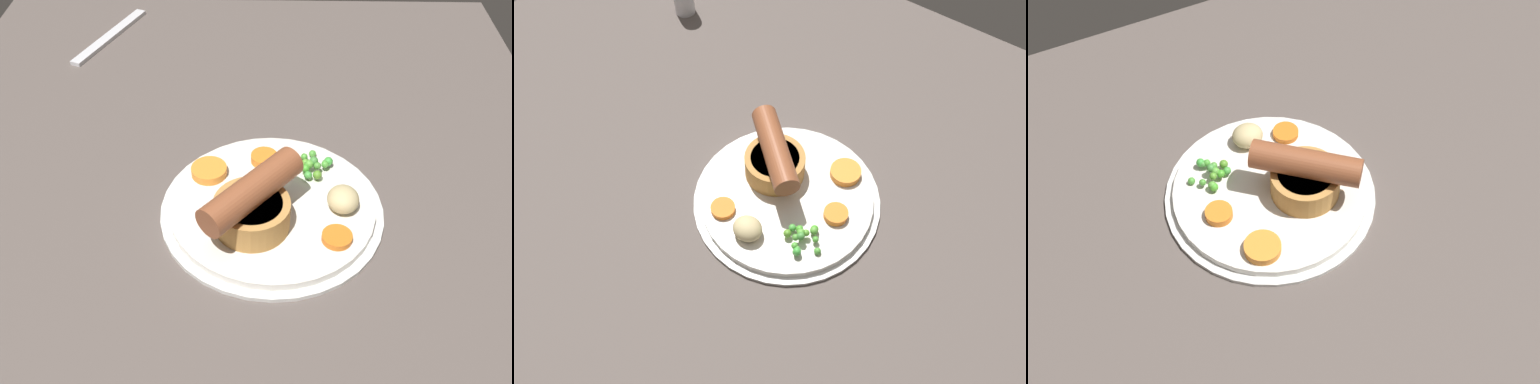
{
  "view_description": "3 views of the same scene",
  "coord_description": "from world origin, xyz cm",
  "views": [
    {
      "loc": [
        -38.35,
        -3.71,
        46.66
      ],
      "look_at": [
        3.17,
        -2.77,
        6.98
      ],
      "focal_mm": 40.0,
      "sensor_mm": 36.0,
      "label": 1
    },
    {
      "loc": [
        25.59,
        -37.69,
        64.11
      ],
      "look_at": [
        2.86,
        -5.98,
        5.68
      ],
      "focal_mm": 40.0,
      "sensor_mm": 36.0,
      "label": 2
    },
    {
      "loc": [
        24.82,
        39.65,
        67.22
      ],
      "look_at": [
        3.58,
        -2.57,
        5.47
      ],
      "focal_mm": 50.0,
      "sensor_mm": 36.0,
      "label": 3
    }
  ],
  "objects": [
    {
      "name": "fork",
      "position": [
        41.4,
        20.62,
        3.3
      ],
      "size": [
        17.26,
        8.32,
        0.6
      ],
      "primitive_type": "cube",
      "rotation": [
        0.0,
        0.0,
        -0.39
      ],
      "color": "silver",
      "rests_on": "dining_table"
    },
    {
      "name": "sausage_pudding",
      "position": [
        1.06,
        -2.41,
        7.24
      ],
      "size": [
        11.12,
        10.17,
        6.35
      ],
      "rotation": [
        0.0,
        0.0,
        2.43
      ],
      "color": "#BC8442",
      "rests_on": "dinner_plate"
    },
    {
      "name": "carrot_slice_2",
      "position": [
        8.64,
        2.54,
        4.89
      ],
      "size": [
        5.57,
        5.57,
        0.98
      ],
      "primitive_type": "cylinder",
      "rotation": [
        0.0,
        0.0,
        5.42
      ],
      "color": "orange",
      "rests_on": "dinner_plate"
    },
    {
      "name": "dining_table",
      "position": [
        0.0,
        0.0,
        1.5
      ],
      "size": [
        110.0,
        80.0,
        3.0
      ],
      "primitive_type": "cube",
      "color": "#564C47",
      "rests_on": "ground"
    },
    {
      "name": "carrot_slice_5",
      "position": [
        10.97,
        -3.52,
        4.87
      ],
      "size": [
        4.2,
        4.2,
        0.94
      ],
      "primitive_type": "cylinder",
      "rotation": [
        0.0,
        0.0,
        0.63
      ],
      "color": "orange",
      "rests_on": "dinner_plate"
    },
    {
      "name": "potato_chunk_0",
      "position": [
        3.71,
        -11.74,
        5.63
      ],
      "size": [
        3.65,
        3.32,
        2.46
      ],
      "primitive_type": "ellipsoid",
      "rotation": [
        0.0,
        0.0,
        4.71
      ],
      "color": "#CCB77F",
      "rests_on": "dinner_plate"
    },
    {
      "name": "carrot_slice_0",
      "position": [
        -0.79,
        -10.83,
        4.76
      ],
      "size": [
        3.74,
        3.74,
        0.71
      ],
      "primitive_type": "cylinder",
      "rotation": [
        0.0,
        0.0,
        4.44
      ],
      "color": "orange",
      "rests_on": "dinner_plate"
    },
    {
      "name": "pea_pile",
      "position": [
        9.49,
        -8.71,
        5.33
      ],
      "size": [
        5.0,
        4.78,
        1.92
      ],
      "color": "green",
      "rests_on": "dinner_plate"
    },
    {
      "name": "dinner_plate",
      "position": [
        4.38,
        -4.43,
        3.57
      ],
      "size": [
        23.66,
        23.66,
        1.4
      ],
      "color": "silver",
      "rests_on": "dining_table"
    }
  ]
}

